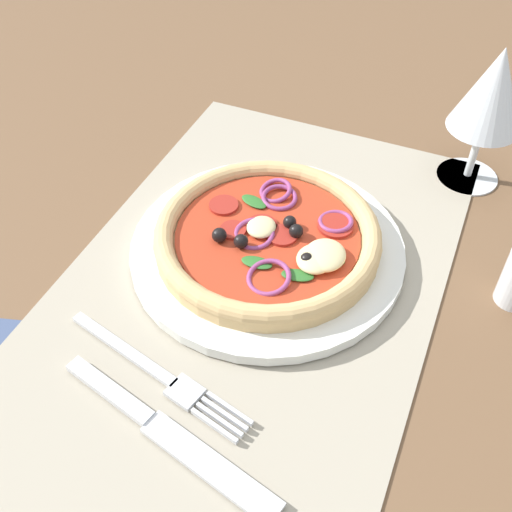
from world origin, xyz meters
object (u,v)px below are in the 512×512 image
object	(u,v)px
pizza	(273,238)
knife	(168,434)
plate	(272,250)
fork	(165,377)
wine_glass	(492,93)

from	to	relation	value
pizza	knife	world-z (taller)	pizza
knife	plate	bearing A→B (deg)	104.11
fork	plate	bearing A→B (deg)	94.71
pizza	wine_glass	size ratio (longest dim) A/B	1.39
wine_glass	plate	bearing A→B (deg)	-37.36
plate	knife	distance (cm)	20.11
plate	knife	size ratio (longest dim) A/B	1.28
knife	fork	bearing A→B (deg)	135.83
plate	knife	world-z (taller)	plate
plate	fork	xyz separation A→B (cm)	(15.91, -2.53, -0.32)
knife	wine_glass	world-z (taller)	wine_glass
fork	knife	xyz separation A→B (cm)	(4.20, 2.62, 0.03)
fork	wine_glass	world-z (taller)	wine_glass
knife	wine_glass	distance (cm)	43.11
plate	pizza	world-z (taller)	pizza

